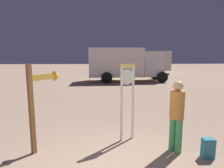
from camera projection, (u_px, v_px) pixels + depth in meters
name	position (u px, v px, depth m)	size (l,w,h in m)	color
standing_clock	(127.00, 94.00, 5.38)	(0.44, 0.26, 2.14)	white
arrow_sign	(42.00, 93.00, 4.82)	(0.76, 0.81, 2.18)	#905F36
person_near_clock	(177.00, 113.00, 4.73)	(0.34, 0.34, 1.78)	#439E5C
backpack	(208.00, 148.00, 4.58)	(0.27, 0.22, 0.47)	teal
box_truck_near	(124.00, 63.00, 16.74)	(6.49, 2.53, 2.85)	white
box_truck_far	(144.00, 61.00, 23.38)	(7.04, 4.18, 2.65)	beige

